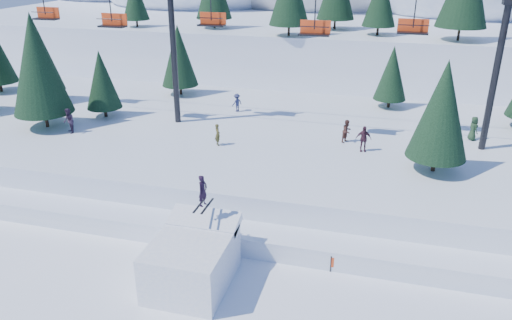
% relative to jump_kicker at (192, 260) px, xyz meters
% --- Properties ---
extents(mid_shelf, '(70.00, 22.00, 2.50)m').
position_rel_jump_kicker_xyz_m(mid_shelf, '(1.64, 15.60, -0.05)').
color(mid_shelf, white).
rests_on(mid_shelf, ground).
extents(berm, '(70.00, 6.00, 1.10)m').
position_rel_jump_kicker_xyz_m(berm, '(1.64, 5.60, -0.75)').
color(berm, white).
rests_on(berm, ground).
extents(jump_kicker, '(3.54, 4.82, 5.03)m').
position_rel_jump_kicker_xyz_m(jump_kicker, '(0.00, 0.00, 0.00)').
color(jump_kicker, white).
rests_on(jump_kicker, ground).
extents(chairlift, '(46.41, 3.21, 10.28)m').
position_rel_jump_kicker_xyz_m(chairlift, '(2.33, 15.65, 8.02)').
color(chairlift, black).
rests_on(chairlift, mid_shelf).
extents(conifer_stand, '(62.01, 15.99, 8.23)m').
position_rel_jump_kicker_xyz_m(conifer_stand, '(3.39, 16.04, 5.37)').
color(conifer_stand, black).
rests_on(conifer_stand, mid_shelf).
extents(distant_skiers, '(29.08, 9.39, 1.84)m').
position_rel_jump_kicker_xyz_m(distant_skiers, '(-0.06, 14.54, 2.04)').
color(distant_skiers, '#43212F').
rests_on(distant_skiers, mid_shelf).
extents(banner_near, '(2.82, 0.55, 0.90)m').
position_rel_jump_kicker_xyz_m(banner_near, '(7.66, 2.84, -0.76)').
color(banner_near, black).
rests_on(banner_near, ground).
extents(banner_far, '(2.86, 0.20, 0.90)m').
position_rel_jump_kicker_xyz_m(banner_far, '(10.14, 3.48, -0.76)').
color(banner_far, black).
rests_on(banner_far, ground).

